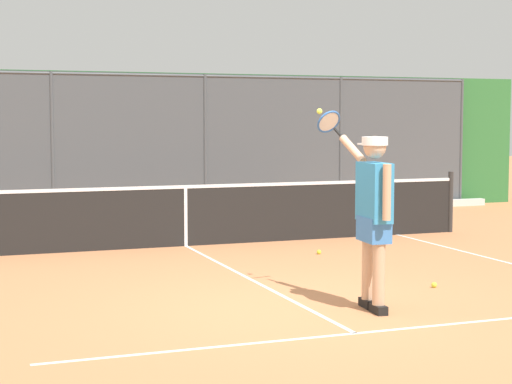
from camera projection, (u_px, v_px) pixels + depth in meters
ground_plane at (304, 307)px, 9.06m from camera, size 60.00×60.00×0.00m
court_line_markings at (365, 338)px, 7.77m from camera, size 7.61×10.67×0.01m
fence_backdrop at (125, 145)px, 17.62m from camera, size 18.44×1.37×2.94m
tennis_net at (186, 215)px, 13.37m from camera, size 9.78×0.09×1.07m
tennis_player at (373, 207)px, 8.83m from camera, size 0.40×1.49×2.11m
tennis_ball_near_net at (319, 252)px, 12.60m from camera, size 0.07×0.07×0.07m
tennis_ball_by_sideline at (434, 285)px, 10.10m from camera, size 0.07×0.07×0.07m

